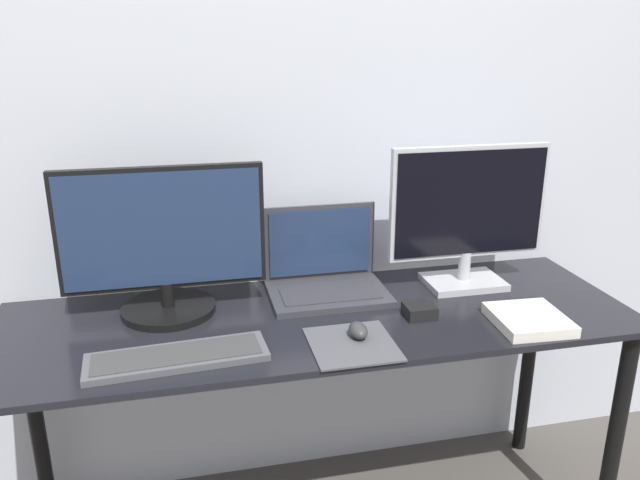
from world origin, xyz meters
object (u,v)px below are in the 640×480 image
monitor_right (468,214)px  book (529,320)px  monitor_left (163,245)px  power_brick (419,311)px  keyboard (177,357)px  laptop (325,272)px  mouse (358,330)px

monitor_right → book: (0.05, -0.29, -0.21)m
book → monitor_left: bearing=162.5°
monitor_left → power_brick: 0.71m
keyboard → monitor_left: bearing=94.2°
keyboard → power_brick: size_ratio=5.32×
laptop → keyboard: laptop is taller
book → power_brick: 0.28m
book → power_brick: size_ratio=2.53×
mouse → power_brick: size_ratio=0.91×
book → power_brick: bearing=157.5°
monitor_right → laptop: bearing=173.7°
monitor_right → power_brick: bearing=-139.4°
monitor_right → laptop: (-0.42, 0.05, -0.16)m
laptop → book: size_ratio=1.68×
keyboard → book: bearing=-0.8°
keyboard → book: 0.90m
monitor_left → keyboard: 0.34m
laptop → power_brick: 0.31m
book → laptop: bearing=144.4°
monitor_right → mouse: (-0.41, -0.27, -0.20)m
mouse → monitor_right: bearing=33.3°
power_brick → book: bearing=-22.5°
book → power_brick: power_brick is taller
monitor_right → monitor_left: bearing=-180.0°
monitor_right → mouse: size_ratio=6.56×
monitor_left → monitor_right: (0.87, 0.00, 0.03)m
power_brick → monitor_right: bearing=40.6°
keyboard → mouse: bearing=1.4°
monitor_left → keyboard: bearing=-85.8°
monitor_left → laptop: bearing=5.9°
laptop → power_brick: laptop is taller
monitor_left → mouse: (0.46, -0.27, -0.17)m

